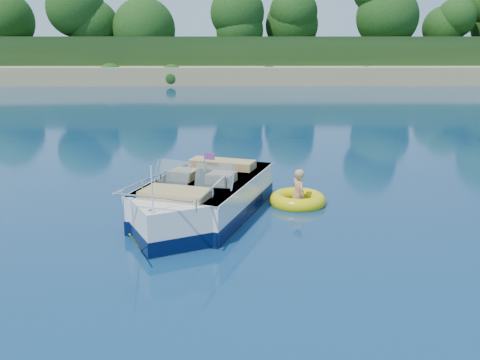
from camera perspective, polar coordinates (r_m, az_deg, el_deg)
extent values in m
plane|color=#091E42|center=(11.71, 11.55, -4.90)|extent=(160.00, 160.00, 0.00)
cube|color=#8E7E52|center=(48.95, 2.39, 10.95)|extent=(170.00, 8.00, 2.00)
cube|color=black|center=(75.86, 1.37, 12.76)|extent=(170.00, 56.00, 6.00)
cylinder|color=black|center=(53.58, -17.90, 13.40)|extent=(0.44, 0.44, 3.20)
sphere|color=black|center=(53.62, -18.17, 16.64)|extent=(5.28, 5.28, 5.28)
cylinder|color=black|center=(52.82, 2.20, 14.29)|extent=(0.44, 0.44, 3.60)
sphere|color=black|center=(52.90, 2.24, 17.99)|extent=(5.94, 5.94, 5.94)
cylinder|color=black|center=(55.51, 23.94, 12.57)|extent=(0.44, 0.44, 2.60)
sphere|color=black|center=(55.52, 24.22, 15.11)|extent=(4.29, 4.29, 4.29)
cube|color=white|center=(12.29, -3.54, -2.15)|extent=(3.18, 4.29, 1.06)
cube|color=white|center=(10.72, -7.22, -4.84)|extent=(1.91, 1.91, 1.06)
cube|color=black|center=(12.33, -3.53, -2.80)|extent=(3.22, 4.33, 0.30)
cube|color=black|center=(10.77, -7.19, -5.58)|extent=(1.95, 1.95, 0.30)
cube|color=#A48156|center=(12.47, -3.04, -0.45)|extent=(2.42, 3.07, 0.10)
cube|color=white|center=(12.15, -3.58, 0.11)|extent=(3.22, 4.30, 0.06)
cube|color=black|center=(14.16, -0.34, 0.39)|extent=(0.64, 0.52, 0.91)
cube|color=#8C9EA5|center=(11.63, -7.01, 0.85)|extent=(0.83, 0.60, 0.49)
cube|color=#8C9EA5|center=(11.27, -2.82, 0.49)|extent=(0.83, 0.42, 0.49)
cube|color=tan|center=(12.09, -6.04, 0.14)|extent=(0.71, 0.71, 0.41)
cube|color=tan|center=(11.75, -1.99, -0.23)|extent=(0.71, 0.71, 0.41)
cube|color=tan|center=(13.05, -1.90, 1.32)|extent=(1.68, 1.05, 0.39)
cube|color=tan|center=(10.72, -6.86, -1.94)|extent=(1.51, 1.16, 0.34)
cylinder|color=white|center=(9.77, -9.36, -0.96)|extent=(0.04, 0.04, 0.86)
cube|color=red|center=(11.21, -3.28, 2.53)|extent=(0.22, 0.09, 0.14)
cube|color=silver|center=(9.85, -9.40, -3.27)|extent=(0.12, 0.09, 0.05)
cylinder|color=gold|center=(9.80, -11.04, -6.66)|extent=(0.04, 1.09, 0.78)
torus|color=yellow|center=(13.07, 6.17, -2.16)|extent=(1.69, 1.69, 0.36)
torus|color=#B91109|center=(13.06, 6.17, -2.08)|extent=(1.39, 1.39, 0.12)
imported|color=tan|center=(13.14, 6.14, -2.48)|extent=(0.60, 0.79, 1.42)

